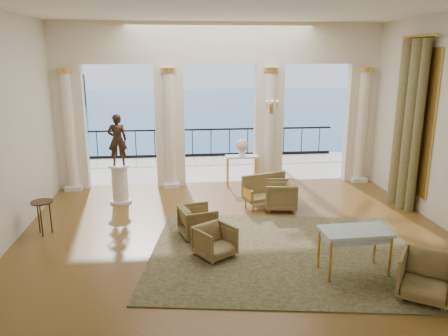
{
  "coord_description": "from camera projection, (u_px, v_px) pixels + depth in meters",
  "views": [
    {
      "loc": [
        -1.13,
        -8.34,
        3.65
      ],
      "look_at": [
        -0.22,
        0.6,
        1.31
      ],
      "focal_mm": 35.0,
      "sensor_mm": 36.0,
      "label": 1
    }
  ],
  "objects": [
    {
      "name": "floor",
      "position": [
        237.0,
        236.0,
        9.06
      ],
      "size": [
        9.0,
        9.0,
        0.0
      ],
      "primitive_type": "plane",
      "color": "#4F2D0D",
      "rests_on": "ground"
    },
    {
      "name": "room_walls",
      "position": [
        247.0,
        102.0,
        7.26
      ],
      "size": [
        9.0,
        9.0,
        9.0
      ],
      "color": "beige",
      "rests_on": "ground"
    },
    {
      "name": "arcade",
      "position": [
        220.0,
        94.0,
        12.09
      ],
      "size": [
        9.0,
        0.56,
        4.5
      ],
      "color": "beige",
      "rests_on": "ground"
    },
    {
      "name": "terrace",
      "position": [
        215.0,
        168.0,
        14.66
      ],
      "size": [
        10.0,
        3.6,
        0.1
      ],
      "primitive_type": "cube",
      "color": "#BEB29D",
      "rests_on": "ground"
    },
    {
      "name": "balustrade",
      "position": [
        211.0,
        145.0,
        16.08
      ],
      "size": [
        9.0,
        0.06,
        1.03
      ],
      "color": "black",
      "rests_on": "terrace"
    },
    {
      "name": "palm_tree",
      "position": [
        272.0,
        41.0,
        14.58
      ],
      "size": [
        2.0,
        2.0,
        4.5
      ],
      "color": "#4C3823",
      "rests_on": "terrace"
    },
    {
      "name": "headland",
      "position": [
        9.0,
        95.0,
        74.23
      ],
      "size": [
        22.0,
        18.0,
        6.0
      ],
      "primitive_type": "cube",
      "color": "black",
      "rests_on": "sea"
    },
    {
      "name": "sea",
      "position": [
        187.0,
        118.0,
        68.33
      ],
      "size": [
        160.0,
        160.0,
        0.0
      ],
      "primitive_type": "plane",
      "color": "#306291",
      "rests_on": "ground"
    },
    {
      "name": "curtain",
      "position": [
        407.0,
        125.0,
        10.42
      ],
      "size": [
        0.33,
        1.4,
        4.09
      ],
      "color": "brown",
      "rests_on": "ground"
    },
    {
      "name": "window_frame",
      "position": [
        415.0,
        121.0,
        10.42
      ],
      "size": [
        0.04,
        1.6,
        3.4
      ],
      "primitive_type": "cube",
      "color": "gold",
      "rests_on": "room_walls"
    },
    {
      "name": "wall_sconce",
      "position": [
        272.0,
        108.0,
        12.01
      ],
      "size": [
        0.3,
        0.11,
        0.33
      ],
      "color": "gold",
      "rests_on": "arcade"
    },
    {
      "name": "rug",
      "position": [
        283.0,
        253.0,
        8.25
      ],
      "size": [
        5.49,
        4.56,
        0.02
      ],
      "primitive_type": "cube",
      "rotation": [
        0.0,
        0.0,
        -0.15
      ],
      "color": "#2A3016",
      "rests_on": "ground"
    },
    {
      "name": "armchair_a",
      "position": [
        215.0,
        240.0,
        8.06
      ],
      "size": [
        0.86,
        0.85,
        0.65
      ],
      "primitive_type": "imported",
      "rotation": [
        0.0,
        0.0,
        0.59
      ],
      "color": "#4C3923",
      "rests_on": "ground"
    },
    {
      "name": "armchair_b",
      "position": [
        426.0,
        275.0,
        6.66
      ],
      "size": [
        1.03,
        1.02,
        0.78
      ],
      "primitive_type": "imported",
      "rotation": [
        0.0,
        0.0,
        -0.62
      ],
      "color": "#4C3923",
      "rests_on": "ground"
    },
    {
      "name": "armchair_c",
      "position": [
        280.0,
        194.0,
        10.54
      ],
      "size": [
        0.8,
        0.84,
        0.77
      ],
      "primitive_type": "imported",
      "rotation": [
        0.0,
        0.0,
        -1.7
      ],
      "color": "#4C3923",
      "rests_on": "ground"
    },
    {
      "name": "armchair_d",
      "position": [
        198.0,
        220.0,
        8.97
      ],
      "size": [
        0.8,
        0.83,
        0.7
      ],
      "primitive_type": "imported",
      "rotation": [
        0.0,
        0.0,
        1.83
      ],
      "color": "#4C3923",
      "rests_on": "ground"
    },
    {
      "name": "settee",
      "position": [
        266.0,
        191.0,
        10.76
      ],
      "size": [
        1.3,
        0.85,
        0.8
      ],
      "rotation": [
        0.0,
        0.0,
        0.3
      ],
      "color": "#4C3923",
      "rests_on": "ground"
    },
    {
      "name": "game_table",
      "position": [
        355.0,
        234.0,
        7.36
      ],
      "size": [
        1.18,
        0.68,
        0.79
      ],
      "rotation": [
        0.0,
        0.0,
        0.05
      ],
      "color": "#A1BBCA",
      "rests_on": "ground"
    },
    {
      "name": "pedestal",
      "position": [
        120.0,
        185.0,
        10.98
      ],
      "size": [
        0.54,
        0.54,
        0.99
      ],
      "color": "silver",
      "rests_on": "ground"
    },
    {
      "name": "statue",
      "position": [
        117.0,
        140.0,
        10.69
      ],
      "size": [
        0.5,
        0.37,
        1.27
      ],
      "primitive_type": "imported",
      "rotation": [
        0.0,
        0.0,
        3.29
      ],
      "color": "#322116",
      "rests_on": "pedestal"
    },
    {
      "name": "console_table",
      "position": [
        242.0,
        161.0,
        12.35
      ],
      "size": [
        0.93,
        0.37,
        0.88
      ],
      "rotation": [
        0.0,
        0.0,
        0.01
      ],
      "color": "silver",
      "rests_on": "ground"
    },
    {
      "name": "urn",
      "position": [
        242.0,
        146.0,
        12.25
      ],
      "size": [
        0.36,
        0.36,
        0.47
      ],
      "color": "white",
      "rests_on": "console_table"
    },
    {
      "name": "side_table",
      "position": [
        42.0,
        206.0,
        8.99
      ],
      "size": [
        0.45,
        0.45,
        0.72
      ],
      "color": "black",
      "rests_on": "ground"
    }
  ]
}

